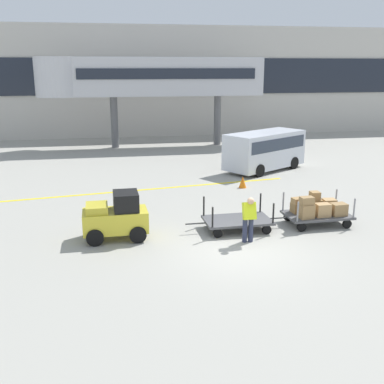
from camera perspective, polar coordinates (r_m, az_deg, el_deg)
ground_plane at (r=14.65m, az=5.84°, el=-7.19°), size 120.00×120.00×0.00m
apron_lead_line at (r=21.52m, az=-9.04°, el=0.02°), size 16.51×2.62×0.01m
terminal_building at (r=39.19m, az=-4.71°, el=13.35°), size 53.75×2.51×8.69m
jet_bridge at (r=33.10m, az=-6.12°, el=13.79°), size 15.49×3.00×6.17m
baggage_tug at (r=15.53m, az=-9.26°, el=-3.04°), size 2.12×1.27×1.58m
baggage_cart_lead at (r=16.33m, az=5.55°, el=-3.51°), size 3.02×1.45×1.10m
baggage_cart_middle at (r=17.34m, az=15.06°, el=-2.09°), size 3.02×1.45×1.17m
baggage_handler at (r=15.06m, az=6.98°, el=-3.09°), size 0.41×0.45×1.56m
shuttle_van at (r=25.82m, az=8.91°, el=5.34°), size 5.08×4.16×2.10m
safety_cone_near at (r=22.08m, az=6.23°, el=1.23°), size 0.36×0.36×0.55m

